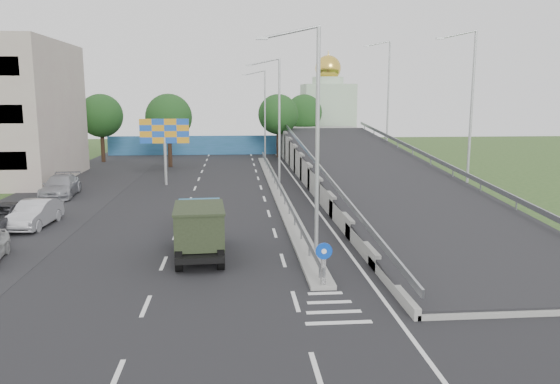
{
  "coord_description": "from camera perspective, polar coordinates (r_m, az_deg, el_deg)",
  "views": [
    {
      "loc": [
        -3.32,
        -17.53,
        7.3
      ],
      "look_at": [
        -0.88,
        11.42,
        2.2
      ],
      "focal_mm": 35.0,
      "sensor_mm": 36.0,
      "label": 1
    }
  ],
  "objects": [
    {
      "name": "blue_wall",
      "position": [
        69.8,
        -5.39,
        4.9
      ],
      "size": [
        30.0,
        0.5,
        2.4
      ],
      "primitive_type": "cube",
      "color": "#215A7C",
      "rests_on": "ground"
    },
    {
      "name": "parked_car_c",
      "position": [
        33.95,
        -26.97,
        -2.35
      ],
      "size": [
        3.13,
        5.38,
        1.41
      ],
      "primitive_type": "imported",
      "rotation": [
        0.0,
        0.0,
        -0.16
      ],
      "color": "#2B2B2F",
      "rests_on": "ground"
    },
    {
      "name": "lamp_post_mid",
      "position": [
        43.69,
        -0.32,
        8.0
      ],
      "size": [
        2.74,
        0.18,
        10.08
      ],
      "color": "#B2B5B7",
      "rests_on": "median"
    },
    {
      "name": "sign_bollard",
      "position": [
        20.94,
        4.57,
        -7.49
      ],
      "size": [
        0.64,
        0.23,
        1.67
      ],
      "color": "black",
      "rests_on": "median"
    },
    {
      "name": "parking_strip",
      "position": [
        40.28,
        -23.09,
        -1.29
      ],
      "size": [
        8.0,
        90.0,
        0.05
      ],
      "primitive_type": "cube",
      "color": "black",
      "rests_on": "ground"
    },
    {
      "name": "road_surface",
      "position": [
        38.23,
        -4.26,
        -1.08
      ],
      "size": [
        26.0,
        90.0,
        0.04
      ],
      "primitive_type": "cube",
      "color": "black",
      "rests_on": "ground"
    },
    {
      "name": "tree_median_far",
      "position": [
        65.78,
        -0.19,
        8.11
      ],
      "size": [
        4.8,
        4.8,
        7.6
      ],
      "color": "black",
      "rests_on": "ground"
    },
    {
      "name": "billboard",
      "position": [
        45.99,
        -11.97,
        5.86
      ],
      "size": [
        4.0,
        0.24,
        5.5
      ],
      "color": "#B2B5B7",
      "rests_on": "ground"
    },
    {
      "name": "tree_ramp_far",
      "position": [
        73.16,
        2.52,
        8.28
      ],
      "size": [
        4.8,
        4.8,
        7.6
      ],
      "color": "black",
      "rests_on": "ground"
    },
    {
      "name": "parked_car_b",
      "position": [
        33.8,
        -24.25,
        -2.09
      ],
      "size": [
        1.95,
        4.72,
        1.52
      ],
      "primitive_type": "imported",
      "rotation": [
        0.0,
        0.0,
        -0.08
      ],
      "color": "#B3B3B9",
      "rests_on": "ground"
    },
    {
      "name": "overpass_ramp",
      "position": [
        43.27,
        9.71,
        2.45
      ],
      "size": [
        10.0,
        50.0,
        3.5
      ],
      "color": "gray",
      "rests_on": "ground"
    },
    {
      "name": "tree_left_mid",
      "position": [
        57.95,
        -11.55,
        7.66
      ],
      "size": [
        4.8,
        4.8,
        7.6
      ],
      "color": "black",
      "rests_on": "ground"
    },
    {
      "name": "tree_left_far",
      "position": [
        64.26,
        -18.19,
        7.57
      ],
      "size": [
        4.8,
        4.8,
        7.6
      ],
      "color": "black",
      "rests_on": "ground"
    },
    {
      "name": "lamp_post_near",
      "position": [
        23.82,
        3.49,
        6.35
      ],
      "size": [
        2.74,
        0.18,
        10.08
      ],
      "color": "#B2B5B7",
      "rests_on": "median"
    },
    {
      "name": "median_guardrail",
      "position": [
        42.17,
        -0.25,
        1.02
      ],
      "size": [
        0.09,
        44.0,
        0.71
      ],
      "color": "gray",
      "rests_on": "median"
    },
    {
      "name": "parked_car_d",
      "position": [
        43.24,
        -21.96,
        0.57
      ],
      "size": [
        2.57,
        5.57,
        1.58
      ],
      "primitive_type": "imported",
      "rotation": [
        0.0,
        0.0,
        0.07
      ],
      "color": "#919299",
      "rests_on": "ground"
    },
    {
      "name": "lamp_post_far",
      "position": [
        63.64,
        -1.76,
        8.61
      ],
      "size": [
        2.74,
        0.18,
        10.08
      ],
      "color": "#B2B5B7",
      "rests_on": "median"
    },
    {
      "name": "church",
      "position": [
        78.69,
        4.97,
        8.47
      ],
      "size": [
        7.0,
        7.0,
        13.8
      ],
      "color": "#B2CCAD",
      "rests_on": "ground"
    },
    {
      "name": "median",
      "position": [
        42.28,
        -0.25,
        0.15
      ],
      "size": [
        1.0,
        44.0,
        0.2
      ],
      "primitive_type": "cube",
      "color": "gray",
      "rests_on": "ground"
    },
    {
      "name": "dump_truck",
      "position": [
        25.41,
        -8.41,
        -3.65
      ],
      "size": [
        2.41,
        5.73,
        2.48
      ],
      "rotation": [
        0.0,
        0.0,
        0.06
      ],
      "color": "black",
      "rests_on": "ground"
    },
    {
      "name": "ground",
      "position": [
        19.28,
        5.59,
        -12.35
      ],
      "size": [
        160.0,
        160.0,
        0.0
      ],
      "primitive_type": "plane",
      "color": "#2D4C1E",
      "rests_on": "ground"
    }
  ]
}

